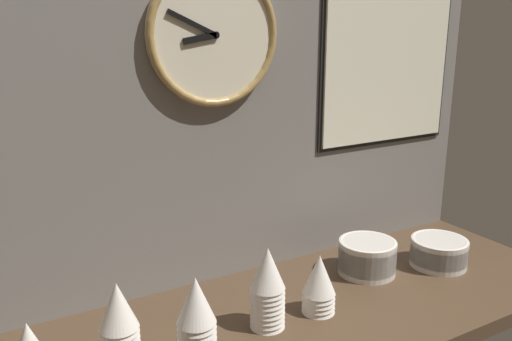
{
  "coord_description": "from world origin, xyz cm",
  "views": [
    {
      "loc": [
        -66.91,
        -97.52,
        68.66
      ],
      "look_at": [
        -7.79,
        4.0,
        35.72
      ],
      "focal_mm": 38.0,
      "sensor_mm": 36.0,
      "label": 1
    }
  ],
  "objects_px": {
    "cup_stack_center_left": "(197,322)",
    "wall_clock": "(214,35)",
    "cup_stack_center_right": "(319,284)",
    "cup_stack_left": "(119,325)",
    "cup_stack_center": "(268,288)",
    "menu_board": "(388,61)",
    "bowl_stack_far_right": "(440,252)",
    "bowl_stack_right": "(367,256)"
  },
  "relations": [
    {
      "from": "cup_stack_center_left",
      "to": "wall_clock",
      "type": "height_order",
      "value": "wall_clock"
    },
    {
      "from": "cup_stack_center_right",
      "to": "cup_stack_center_left",
      "type": "height_order",
      "value": "cup_stack_center_left"
    },
    {
      "from": "cup_stack_center_right",
      "to": "cup_stack_center_left",
      "type": "relative_size",
      "value": 0.75
    },
    {
      "from": "cup_stack_center_right",
      "to": "cup_stack_left",
      "type": "height_order",
      "value": "cup_stack_left"
    },
    {
      "from": "cup_stack_center",
      "to": "menu_board",
      "type": "xyz_separation_m",
      "value": [
        0.58,
        0.27,
        0.47
      ]
    },
    {
      "from": "menu_board",
      "to": "cup_stack_center",
      "type": "bearing_deg",
      "value": -154.99
    },
    {
      "from": "cup_stack_center",
      "to": "cup_stack_left",
      "type": "height_order",
      "value": "cup_stack_center"
    },
    {
      "from": "cup_stack_center_right",
      "to": "wall_clock",
      "type": "bearing_deg",
      "value": 116.53
    },
    {
      "from": "bowl_stack_far_right",
      "to": "wall_clock",
      "type": "height_order",
      "value": "wall_clock"
    },
    {
      "from": "cup_stack_center_left",
      "to": "cup_stack_left",
      "type": "relative_size",
      "value": 1.07
    },
    {
      "from": "cup_stack_center",
      "to": "wall_clock",
      "type": "bearing_deg",
      "value": 88.58
    },
    {
      "from": "cup_stack_center",
      "to": "cup_stack_left",
      "type": "distance_m",
      "value": 0.34
    },
    {
      "from": "cup_stack_center_left",
      "to": "cup_stack_left",
      "type": "distance_m",
      "value": 0.16
    },
    {
      "from": "bowl_stack_far_right",
      "to": "wall_clock",
      "type": "bearing_deg",
      "value": 158.01
    },
    {
      "from": "cup_stack_center_left",
      "to": "menu_board",
      "type": "xyz_separation_m",
      "value": [
        0.78,
        0.32,
        0.47
      ]
    },
    {
      "from": "cup_stack_left",
      "to": "menu_board",
      "type": "distance_m",
      "value": 1.06
    },
    {
      "from": "bowl_stack_right",
      "to": "bowl_stack_far_right",
      "type": "xyz_separation_m",
      "value": [
        0.21,
        -0.07,
        -0.01
      ]
    },
    {
      "from": "cup_stack_center_right",
      "to": "cup_stack_left",
      "type": "relative_size",
      "value": 0.8
    },
    {
      "from": "cup_stack_center",
      "to": "cup_stack_center_left",
      "type": "relative_size",
      "value": 1.0
    },
    {
      "from": "cup_stack_center_right",
      "to": "cup_stack_center_left",
      "type": "xyz_separation_m",
      "value": [
        -0.34,
        -0.04,
        0.02
      ]
    },
    {
      "from": "cup_stack_center",
      "to": "menu_board",
      "type": "distance_m",
      "value": 0.79
    },
    {
      "from": "cup_stack_center_right",
      "to": "bowl_stack_right",
      "type": "relative_size",
      "value": 0.93
    },
    {
      "from": "bowl_stack_far_right",
      "to": "bowl_stack_right",
      "type": "bearing_deg",
      "value": 161.43
    },
    {
      "from": "cup_stack_left",
      "to": "bowl_stack_right",
      "type": "bearing_deg",
      "value": 5.6
    },
    {
      "from": "cup_stack_center_left",
      "to": "bowl_stack_right",
      "type": "relative_size",
      "value": 1.23
    },
    {
      "from": "cup_stack_center",
      "to": "wall_clock",
      "type": "xyz_separation_m",
      "value": [
        0.01,
        0.26,
        0.55
      ]
    },
    {
      "from": "cup_stack_left",
      "to": "menu_board",
      "type": "relative_size",
      "value": 0.37
    },
    {
      "from": "bowl_stack_far_right",
      "to": "menu_board",
      "type": "height_order",
      "value": "menu_board"
    },
    {
      "from": "cup_stack_center_right",
      "to": "cup_stack_center_left",
      "type": "bearing_deg",
      "value": -172.55
    },
    {
      "from": "cup_stack_center",
      "to": "cup_stack_center_right",
      "type": "relative_size",
      "value": 1.33
    },
    {
      "from": "cup_stack_center_left",
      "to": "cup_stack_center",
      "type": "bearing_deg",
      "value": 14.29
    },
    {
      "from": "bowl_stack_far_right",
      "to": "cup_stack_left",
      "type": "bearing_deg",
      "value": 179.98
    },
    {
      "from": "bowl_stack_right",
      "to": "menu_board",
      "type": "xyz_separation_m",
      "value": [
        0.2,
        0.18,
        0.52
      ]
    },
    {
      "from": "cup_stack_center",
      "to": "menu_board",
      "type": "height_order",
      "value": "menu_board"
    },
    {
      "from": "cup_stack_left",
      "to": "menu_board",
      "type": "xyz_separation_m",
      "value": [
        0.92,
        0.25,
        0.47
      ]
    },
    {
      "from": "cup_stack_center_left",
      "to": "bowl_stack_far_right",
      "type": "height_order",
      "value": "cup_stack_center_left"
    },
    {
      "from": "bowl_stack_far_right",
      "to": "menu_board",
      "type": "bearing_deg",
      "value": 92.79
    },
    {
      "from": "cup_stack_center_right",
      "to": "wall_clock",
      "type": "relative_size",
      "value": 0.43
    },
    {
      "from": "cup_stack_center",
      "to": "bowl_stack_right",
      "type": "bearing_deg",
      "value": 14.06
    },
    {
      "from": "cup_stack_center",
      "to": "cup_stack_left",
      "type": "xyz_separation_m",
      "value": [
        -0.33,
        0.03,
        -0.01
      ]
    },
    {
      "from": "menu_board",
      "to": "cup_stack_center_right",
      "type": "bearing_deg",
      "value": -147.82
    },
    {
      "from": "cup_stack_left",
      "to": "bowl_stack_far_right",
      "type": "bearing_deg",
      "value": -0.02
    }
  ]
}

